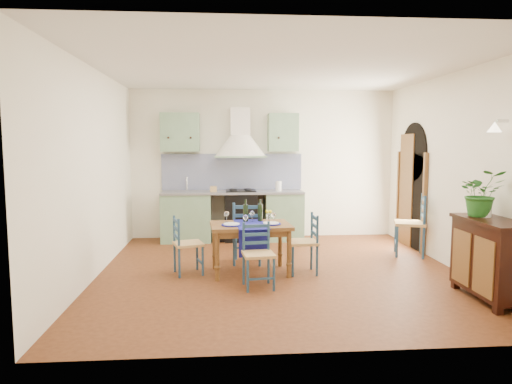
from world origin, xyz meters
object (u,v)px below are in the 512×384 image
at_px(dining_table, 251,230).
at_px(chair_near, 258,254).
at_px(sideboard, 491,256).
at_px(potted_plant, 481,193).

xyz_separation_m(dining_table, chair_near, (0.05, -0.63, -0.20)).
bearing_deg(sideboard, potted_plant, 95.55).
height_order(chair_near, potted_plant, potted_plant).
bearing_deg(dining_table, chair_near, -85.63).
xyz_separation_m(sideboard, potted_plant, (-0.02, 0.22, 0.70)).
distance_m(dining_table, chair_near, 0.66).
relative_size(sideboard, potted_plant, 1.90).
bearing_deg(chair_near, dining_table, 94.37).
bearing_deg(chair_near, sideboard, -14.29).
xyz_separation_m(dining_table, potted_plant, (2.64, -1.07, 0.60)).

